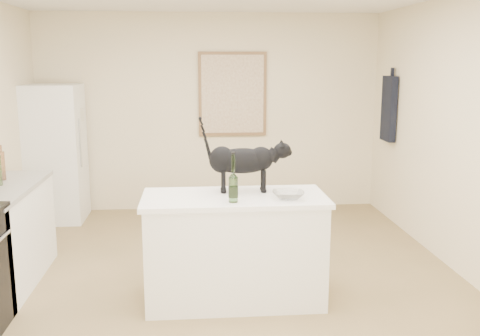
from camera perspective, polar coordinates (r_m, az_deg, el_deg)
name	(u,v)px	position (r m, az deg, el deg)	size (l,w,h in m)	color
floor	(222,290)	(4.89, -1.95, -12.68)	(5.50, 5.50, 0.00)	olive
wall_back	(210,113)	(7.25, -3.18, 5.81)	(4.50, 4.50, 0.00)	beige
wall_front	(262,265)	(1.86, 2.37, -10.16)	(4.50, 4.50, 0.00)	beige
wall_right	(479,140)	(5.15, 23.85, 2.68)	(5.50, 5.50, 0.00)	beige
island_base	(235,251)	(4.55, -0.58, -8.70)	(1.44, 0.67, 0.86)	white
island_top	(234,198)	(4.41, -0.59, -3.19)	(1.50, 0.70, 0.04)	white
left_cabinets	(1,238)	(5.30, -23.90, -6.78)	(0.60, 1.40, 0.86)	white
fridge	(55,153)	(7.12, -18.93, 1.47)	(0.68, 0.68, 1.70)	white
artwork_frame	(233,94)	(7.22, -0.79, 7.79)	(0.90, 0.03, 1.10)	brown
artwork_canvas	(233,94)	(7.20, -0.78, 7.78)	(0.82, 0.00, 1.02)	beige
hanging_garment	(389,109)	(6.97, 15.41, 6.04)	(0.08, 0.34, 0.80)	black
black_cat	(242,164)	(4.50, 0.22, 0.42)	(0.67, 0.20, 0.47)	black
wine_bottle	(233,180)	(4.17, -0.72, -1.32)	(0.07, 0.07, 0.34)	#2D5F26
glass_bowl	(288,195)	(4.32, 5.10, -2.86)	(0.25, 0.25, 0.06)	silver
fridge_paper	(81,115)	(7.01, -16.38, 5.38)	(0.00, 0.13, 0.16)	beige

